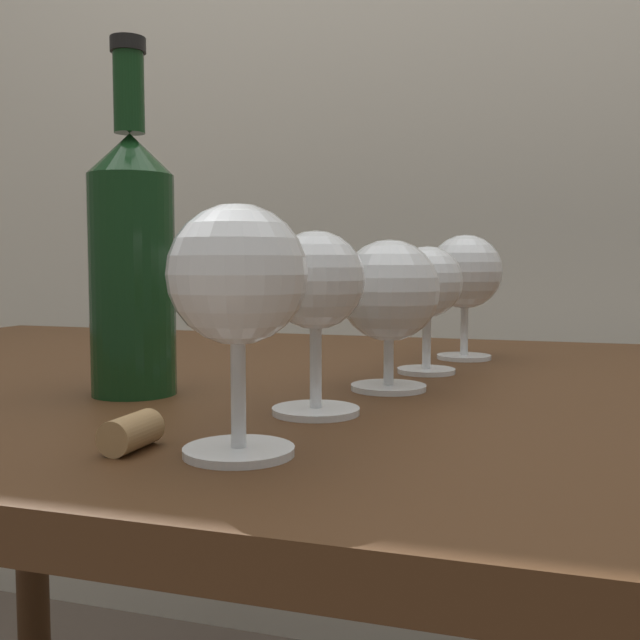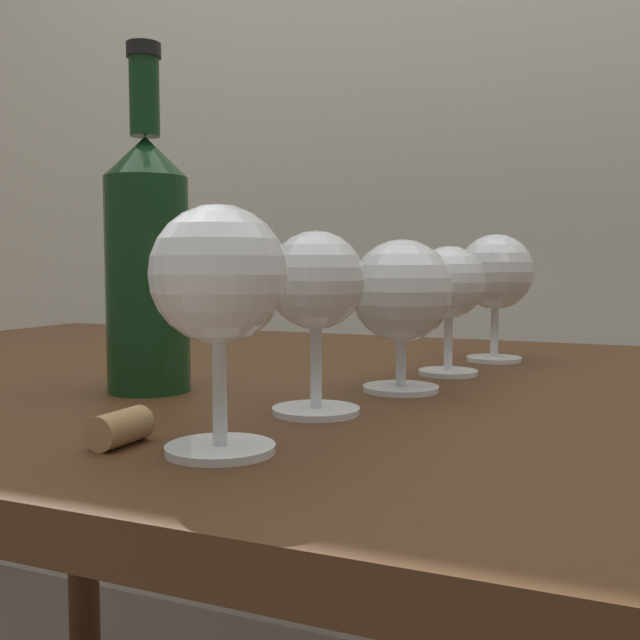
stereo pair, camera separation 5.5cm
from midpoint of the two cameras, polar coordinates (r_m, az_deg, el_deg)
The scene contains 9 objects.
back_wall at distance 1.65m, azimuth 16.76°, elevation 19.37°, with size 5.00×0.08×2.60m, color beige.
dining_table at distance 0.74m, azimuth 7.44°, elevation -11.22°, with size 1.54×0.85×0.75m.
wine_glass_cabernet at distance 0.43m, azimuth -4.27°, elevation 3.05°, with size 0.08×0.08×0.15m.
wine_glass_white at distance 0.55m, azimuth 2.87°, elevation 2.61°, with size 0.07×0.07×0.14m.
wine_glass_port at distance 0.66m, azimuth 8.71°, elevation 1.95°, with size 0.09×0.09×0.13m.
wine_glass_rose at distance 0.76m, azimuth 11.99°, elevation 2.61°, with size 0.07×0.07×0.13m.
wine_glass_chardonnay at distance 0.88m, azimuth 15.16°, elevation 3.45°, with size 0.09×0.09×0.15m.
wine_bottle at distance 0.66m, azimuth -10.90°, elevation 4.76°, with size 0.07×0.07×0.30m.
cork at distance 0.47m, azimuth -11.99°, elevation -8.20°, with size 0.02×0.02×0.04m, color tan.
Camera 2 is at (0.22, -0.68, 0.87)m, focal length 41.45 mm.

